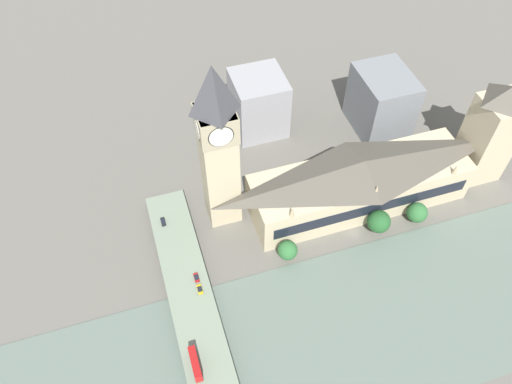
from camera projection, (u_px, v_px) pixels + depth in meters
ground_plane at (354, 234)px, 212.04m from camera, size 600.00×600.00×0.00m
river_water at (397, 314)px, 188.92m from camera, size 64.64×360.00×0.30m
parliament_hall at (360, 182)px, 213.11m from camera, size 26.69×94.61×26.27m
clock_tower at (218, 146)px, 186.95m from camera, size 14.52×14.52×78.29m
victoria_tower at (491, 132)px, 215.28m from camera, size 17.47×17.47×54.10m
road_bridge at (209, 369)px, 172.35m from camera, size 161.28×16.73×4.40m
double_decker_bus_lead at (195, 364)px, 169.94m from camera, size 11.58×2.62×4.87m
car_northbound_lead at (200, 289)px, 189.92m from camera, size 4.16×1.88×1.26m
car_northbound_mid at (196, 278)px, 193.14m from camera, size 4.07×1.83×1.23m
car_northbound_tail at (163, 222)px, 209.87m from camera, size 4.44×1.77×1.36m
city_block_west at (259, 103)px, 241.98m from camera, size 25.04×24.54×30.22m
city_block_center at (381, 102)px, 242.25m from camera, size 29.94×23.95×30.92m
tree_embankment_near at (379, 222)px, 207.00m from camera, size 9.78×9.78×12.33m
tree_embankment_mid at (417, 213)px, 211.89m from camera, size 8.81×8.81×10.28m
tree_embankment_far at (288, 250)px, 199.44m from camera, size 8.16×8.16×10.44m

